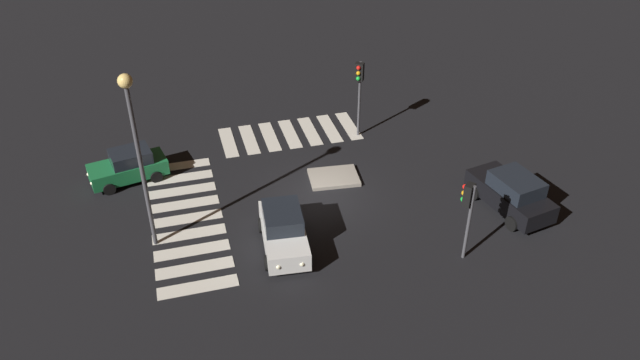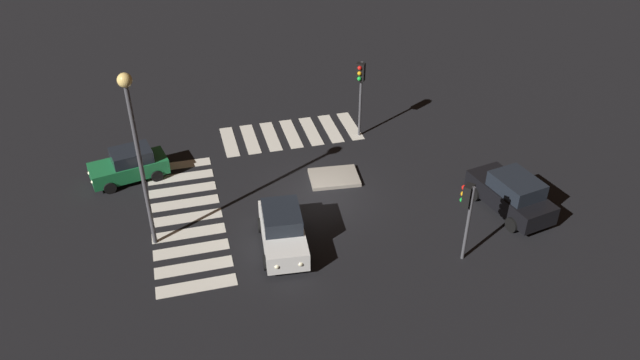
{
  "view_description": "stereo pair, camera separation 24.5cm",
  "coord_description": "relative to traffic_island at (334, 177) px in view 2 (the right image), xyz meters",
  "views": [
    {
      "loc": [
        6.48,
        23.42,
        17.44
      ],
      "look_at": [
        0.0,
        0.0,
        1.0
      ],
      "focal_mm": 35.2,
      "sensor_mm": 36.0,
      "label": 1
    },
    {
      "loc": [
        6.25,
        23.49,
        17.44
      ],
      "look_at": [
        0.0,
        0.0,
        1.0
      ],
      "focal_mm": 35.2,
      "sensor_mm": 36.0,
      "label": 2
    }
  ],
  "objects": [
    {
      "name": "car_white",
      "position": [
        3.53,
        4.4,
        0.78
      ],
      "size": [
        2.21,
        4.2,
        1.78
      ],
      "rotation": [
        0.0,
        0.0,
        1.48
      ],
      "color": "silver",
      "rests_on": "ground"
    },
    {
      "name": "ground_plane",
      "position": [
        1.08,
        1.34,
        -0.09
      ],
      "size": [
        80.0,
        80.0,
        0.0
      ],
      "primitive_type": "plane",
      "color": "black"
    },
    {
      "name": "traffic_light_south",
      "position": [
        -2.46,
        -3.72,
        3.22
      ],
      "size": [
        0.54,
        0.53,
        4.36
      ],
      "rotation": [
        0.0,
        0.0,
        0.96
      ],
      "color": "#47474C",
      "rests_on": "ground"
    },
    {
      "name": "traffic_light_west",
      "position": [
        -3.47,
        6.98,
        2.66
      ],
      "size": [
        0.54,
        0.53,
        3.62
      ],
      "rotation": [
        0.0,
        0.0,
        -0.89
      ],
      "color": "#47474C",
      "rests_on": "ground"
    },
    {
      "name": "crosswalk_side",
      "position": [
        7.38,
        1.34,
        -0.08
      ],
      "size": [
        3.2,
        9.9,
        0.02
      ],
      "color": "silver",
      "rests_on": "ground"
    },
    {
      "name": "street_lamp",
      "position": [
        8.84,
        2.74,
        5.3
      ],
      "size": [
        0.56,
        0.56,
        7.94
      ],
      "color": "#47474C",
      "rests_on": "ground"
    },
    {
      "name": "car_green",
      "position": [
        9.73,
        -2.62,
        0.71
      ],
      "size": [
        3.93,
        2.33,
        1.62
      ],
      "rotation": [
        0.0,
        0.0,
        0.21
      ],
      "color": "#196B38",
      "rests_on": "ground"
    },
    {
      "name": "car_black",
      "position": [
        -7.1,
        4.57,
        0.83
      ],
      "size": [
        2.65,
        4.54,
        1.88
      ],
      "rotation": [
        0.0,
        0.0,
        -1.38
      ],
      "color": "black",
      "rests_on": "ground"
    },
    {
      "name": "crosswalk_near",
      "position": [
        1.08,
        -4.94,
        -0.08
      ],
      "size": [
        7.6,
        3.2,
        0.02
      ],
      "color": "silver",
      "rests_on": "ground"
    },
    {
      "name": "traffic_island",
      "position": [
        0.0,
        0.0,
        0.0
      ],
      "size": [
        2.57,
        2.03,
        0.18
      ],
      "color": "gray",
      "rests_on": "ground"
    }
  ]
}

